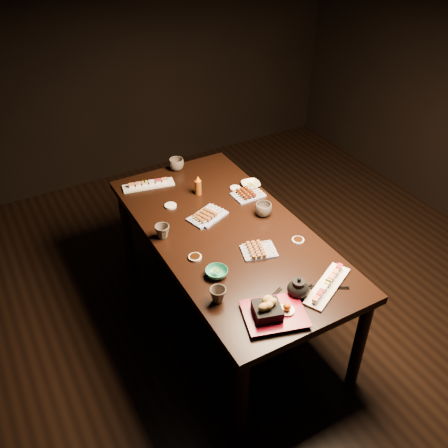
{
  "coord_description": "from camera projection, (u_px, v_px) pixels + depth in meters",
  "views": [
    {
      "loc": [
        -1.54,
        -1.83,
        2.59
      ],
      "look_at": [
        -0.34,
        0.32,
        0.77
      ],
      "focal_mm": 40.0,
      "sensor_mm": 36.0,
      "label": 1
    }
  ],
  "objects": [
    {
      "name": "tsukune_plate",
      "position": [
        248.0,
        193.0,
        3.35
      ],
      "size": [
        0.21,
        0.15,
        0.05
      ],
      "primitive_type": null,
      "rotation": [
        0.0,
        0.0,
        0.02
      ],
      "color": "#828EB6",
      "rests_on": "dining_table"
    },
    {
      "name": "yakitori_plate_center",
      "position": [
        205.0,
        216.0,
        3.14
      ],
      "size": [
        0.22,
        0.19,
        0.05
      ],
      "primitive_type": null,
      "rotation": [
        0.0,
        0.0,
        0.26
      ],
      "color": "#828EB6",
      "rests_on": "dining_table"
    },
    {
      "name": "teapot",
      "position": [
        298.0,
        287.0,
        2.57
      ],
      "size": [
        0.17,
        0.17,
        0.11
      ],
      "primitive_type": null,
      "rotation": [
        0.0,
        0.0,
        -0.31
      ],
      "color": "black",
      "rests_on": "dining_table"
    },
    {
      "name": "edamame_bowl_green",
      "position": [
        217.0,
        273.0,
        2.71
      ],
      "size": [
        0.14,
        0.14,
        0.04
      ],
      "primitive_type": "imported",
      "rotation": [
        0.0,
        0.0,
        -0.18
      ],
      "color": "#2D8971",
      "rests_on": "dining_table"
    },
    {
      "name": "teacup_mid_right",
      "position": [
        263.0,
        209.0,
        3.16
      ],
      "size": [
        0.11,
        0.11,
        0.08
      ],
      "primitive_type": "imported",
      "rotation": [
        0.0,
        0.0,
        -0.0
      ],
      "color": "#4D433B",
      "rests_on": "dining_table"
    },
    {
      "name": "sauce_dish_east",
      "position": [
        235.0,
        188.0,
        3.43
      ],
      "size": [
        0.09,
        0.09,
        0.01
      ],
      "primitive_type": "cylinder",
      "rotation": [
        0.0,
        0.0,
        0.36
      ],
      "color": "white",
      "rests_on": "dining_table"
    },
    {
      "name": "ground",
      "position": [
        289.0,
        324.0,
        3.43
      ],
      "size": [
        5.0,
        5.0,
        0.0
      ],
      "primitive_type": "plane",
      "color": "black",
      "rests_on": "ground"
    },
    {
      "name": "teacup_near_left",
      "position": [
        218.0,
        295.0,
        2.55
      ],
      "size": [
        0.11,
        0.11,
        0.08
      ],
      "primitive_type": "imported",
      "rotation": [
        0.0,
        0.0,
        0.36
      ],
      "color": "#4D433B",
      "rests_on": "dining_table"
    },
    {
      "name": "teacup_far_right",
      "position": [
        176.0,
        164.0,
        3.62
      ],
      "size": [
        0.12,
        0.12,
        0.09
      ],
      "primitive_type": "imported",
      "rotation": [
        0.0,
        0.0,
        -0.07
      ],
      "color": "#4D433B",
      "rests_on": "dining_table"
    },
    {
      "name": "sauce_dish_se",
      "position": [
        298.0,
        240.0,
        2.96
      ],
      "size": [
        0.09,
        0.09,
        0.01
      ],
      "primitive_type": "cylinder",
      "rotation": [
        0.0,
        0.0,
        0.24
      ],
      "color": "white",
      "rests_on": "dining_table"
    },
    {
      "name": "sauce_dish_west",
      "position": [
        195.0,
        257.0,
        2.84
      ],
      "size": [
        0.09,
        0.09,
        0.01
      ],
      "primitive_type": "cylinder",
      "rotation": [
        0.0,
        0.0,
        0.24
      ],
      "color": "white",
      "rests_on": "dining_table"
    },
    {
      "name": "yakitori_plate_right",
      "position": [
        259.0,
        249.0,
        2.87
      ],
      "size": [
        0.23,
        0.19,
        0.05
      ],
      "primitive_type": null,
      "rotation": [
        0.0,
        0.0,
        -0.28
      ],
      "color": "#828EB6",
      "rests_on": "dining_table"
    },
    {
      "name": "edamame_bowl_cream",
      "position": [
        251.0,
        185.0,
        3.45
      ],
      "size": [
        0.15,
        0.15,
        0.03
      ],
      "primitive_type": "imported",
      "rotation": [
        0.0,
        0.0,
        -0.18
      ],
      "color": "beige",
      "rests_on": "dining_table"
    },
    {
      "name": "yakitori_plate_left",
      "position": [
        209.0,
        213.0,
        3.15
      ],
      "size": [
        0.26,
        0.23,
        0.06
      ],
      "primitive_type": null,
      "rotation": [
        0.0,
        0.0,
        0.39
      ],
      "color": "#828EB6",
      "rests_on": "dining_table"
    },
    {
      "name": "dining_table",
      "position": [
        228.0,
        276.0,
        3.27
      ],
      "size": [
        0.97,
        1.84,
        0.75
      ],
      "primitive_type": "cube",
      "rotation": [
        0.0,
        0.0,
        -0.04
      ],
      "color": "black",
      "rests_on": "ground"
    },
    {
      "name": "teacup_far_left",
      "position": [
        162.0,
        232.0,
        2.97
      ],
      "size": [
        0.11,
        0.11,
        0.08
      ],
      "primitive_type": "imported",
      "rotation": [
        0.0,
        0.0,
        0.27
      ],
      "color": "#4D433B",
      "rests_on": "dining_table"
    },
    {
      "name": "sauce_dish_nw",
      "position": [
        171.0,
        206.0,
        3.26
      ],
      "size": [
        0.08,
        0.08,
        0.01
      ],
      "primitive_type": "cylinder",
      "rotation": [
        0.0,
        0.0,
        0.09
      ],
      "color": "white",
      "rests_on": "dining_table"
    },
    {
      "name": "sushi_platter_near",
      "position": [
        328.0,
        284.0,
        2.64
      ],
      "size": [
        0.39,
        0.27,
        0.05
      ],
      "primitive_type": null,
      "rotation": [
        0.0,
        0.0,
        0.47
      ],
      "color": "white",
      "rests_on": "dining_table"
    },
    {
      "name": "chopsticks_se",
      "position": [
        329.0,
        287.0,
        2.64
      ],
      "size": [
        0.19,
        0.13,
        0.01
      ],
      "primitive_type": null,
      "rotation": [
        0.0,
        0.0,
        -0.54
      ],
      "color": "black",
      "rests_on": "dining_table"
    },
    {
      "name": "condiment_bottle",
      "position": [
        198.0,
        185.0,
        3.34
      ],
      "size": [
        0.05,
        0.05,
        0.14
      ],
      "primitive_type": "cylinder",
      "rotation": [
        0.0,
        0.0,
        0.17
      ],
      "color": "brown",
      "rests_on": "dining_table"
    },
    {
      "name": "sushi_platter_far",
      "position": [
        148.0,
        183.0,
        3.45
      ],
      "size": [
        0.37,
        0.17,
        0.04
      ],
      "primitive_type": null,
      "rotation": [
        0.0,
        0.0,
        2.95
      ],
      "color": "white",
      "rests_on": "dining_table"
    },
    {
      "name": "chopsticks_near",
      "position": [
        269.0,
        299.0,
        2.57
      ],
      "size": [
        0.22,
        0.1,
        0.01
      ],
      "primitive_type": null,
      "rotation": [
        0.0,
        0.0,
        0.36
      ],
      "color": "black",
      "rests_on": "dining_table"
    },
    {
      "name": "tempura_tray",
      "position": [
        275.0,
        308.0,
        2.45
      ],
      "size": [
        0.36,
        0.32,
        0.11
      ],
      "primitive_type": null,
      "rotation": [
        0.0,
        0.0,
        -0.29
      ],
      "color": "black",
      "rests_on": "dining_table"
    }
  ]
}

